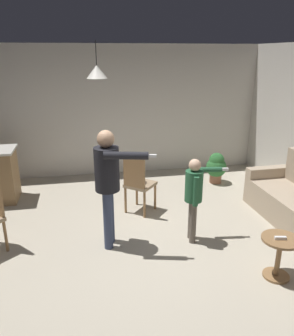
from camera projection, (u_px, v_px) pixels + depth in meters
ground at (138, 250)px, 4.55m from camera, size 7.68×7.68×0.00m
wall_back at (112, 111)px, 7.08m from camera, size 6.40×0.10×2.70m
side_table_by_couch at (279, 253)px, 3.90m from camera, size 0.44×0.44×0.52m
person_adult at (108, 177)px, 4.36m from camera, size 0.74×0.59×1.62m
person_child at (194, 191)px, 4.56m from camera, size 0.64×0.35×1.20m
dining_chair_by_counter at (138, 182)px, 5.44m from camera, size 0.59×0.59×1.00m
potted_plant_corner at (216, 166)px, 6.80m from camera, size 0.41×0.41×0.63m
spare_remote_on_table at (280, 238)px, 3.81m from camera, size 0.13×0.06×0.04m
ceiling_light_pendant at (97, 72)px, 5.12m from camera, size 0.32×0.32×0.55m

